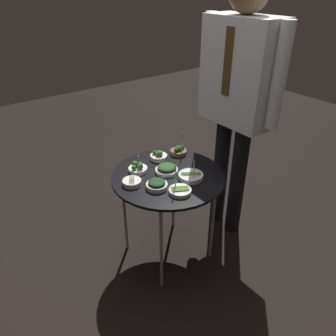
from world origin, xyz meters
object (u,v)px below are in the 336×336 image
at_px(serving_cart, 168,181).
at_px(bowl_asparagus_center, 180,191).
at_px(waiter_figure, 239,86).
at_px(bowl_spinach_far_rim, 157,185).
at_px(bowl_broccoli_back_left, 159,156).
at_px(bowl_spinach_mid_right, 167,169).
at_px(bowl_broccoli_near_rim, 138,168).
at_px(bowl_asparagus_front_right, 191,176).
at_px(bowl_broccoli_front_center, 179,151).
at_px(bowl_asparagus_front_left, 132,182).

relative_size(serving_cart, bowl_asparagus_center, 4.20).
bearing_deg(waiter_figure, bowl_spinach_far_rim, -84.70).
bearing_deg(bowl_broccoli_back_left, bowl_spinach_mid_right, -19.77).
height_order(serving_cart, bowl_broccoli_near_rim, bowl_broccoli_near_rim).
relative_size(serving_cart, bowl_asparagus_front_right, 4.64).
relative_size(bowl_broccoli_front_center, bowl_broccoli_near_rim, 1.32).
height_order(bowl_broccoli_back_left, bowl_broccoli_near_rim, bowl_broccoli_near_rim).
bearing_deg(bowl_broccoli_near_rim, bowl_asparagus_front_right, 38.63).
bearing_deg(bowl_spinach_mid_right, bowl_asparagus_front_right, 26.91).
height_order(bowl_asparagus_front_right, bowl_broccoli_front_center, bowl_broccoli_front_center).
bearing_deg(bowl_broccoli_back_left, bowl_asparagus_center, -18.99).
distance_m(bowl_spinach_mid_right, waiter_figure, 0.71).
height_order(bowl_asparagus_front_right, waiter_figure, waiter_figure).
height_order(bowl_spinach_mid_right, bowl_spinach_far_rim, bowl_spinach_mid_right).
relative_size(bowl_broccoli_near_rim, bowl_asparagus_front_left, 1.16).
bearing_deg(bowl_broccoli_near_rim, bowl_asparagus_front_left, -46.12).
bearing_deg(bowl_broccoli_front_center, bowl_asparagus_center, -37.88).
distance_m(bowl_asparagus_center, bowl_spinach_far_rim, 0.14).
height_order(bowl_broccoli_near_rim, waiter_figure, waiter_figure).
xyz_separation_m(serving_cart, bowl_spinach_mid_right, (-0.03, 0.01, 0.07)).
bearing_deg(serving_cart, waiter_figure, 88.90).
xyz_separation_m(serving_cart, bowl_asparagus_front_right, (0.12, 0.09, 0.06)).
bearing_deg(bowl_broccoli_near_rim, bowl_broccoli_back_left, 104.38).
distance_m(serving_cart, bowl_broccoli_back_left, 0.22).
distance_m(serving_cart, bowl_broccoli_front_center, 0.29).
bearing_deg(bowl_spinach_mid_right, waiter_figure, 85.58).
bearing_deg(serving_cart, bowl_broccoli_front_center, 127.85).
bearing_deg(bowl_asparagus_center, bowl_broccoli_back_left, 161.01).
distance_m(bowl_broccoli_back_left, bowl_spinach_mid_right, 0.18).
bearing_deg(serving_cart, bowl_spinach_mid_right, 158.22).
bearing_deg(serving_cart, bowl_asparagus_front_right, 37.04).
bearing_deg(bowl_asparagus_front_right, bowl_spinach_far_rim, -100.02).
distance_m(serving_cart, bowl_broccoli_near_rim, 0.21).
xyz_separation_m(bowl_broccoli_back_left, bowl_broccoli_front_center, (0.03, 0.15, 0.00)).
xyz_separation_m(bowl_broccoli_near_rim, bowl_spinach_far_rim, (0.23, -0.01, -0.00)).
height_order(bowl_asparagus_front_right, bowl_spinach_mid_right, bowl_asparagus_front_right).
relative_size(bowl_asparagus_front_left, bowl_spinach_far_rim, 0.89).
bearing_deg(bowl_asparagus_front_right, bowl_asparagus_center, -62.02).
xyz_separation_m(bowl_spinach_mid_right, bowl_broccoli_near_rim, (-0.12, -0.14, 0.00)).
bearing_deg(bowl_broccoli_front_center, bowl_spinach_far_rim, -55.52).
bearing_deg(bowl_spinach_far_rim, bowl_asparagus_front_left, -141.28).
distance_m(bowl_spinach_mid_right, bowl_asparagus_center, 0.24).
relative_size(bowl_broccoli_near_rim, waiter_figure, 0.07).
bearing_deg(bowl_spinach_far_rim, bowl_spinach_mid_right, 125.11).
height_order(bowl_broccoli_near_rim, bowl_spinach_far_rim, bowl_broccoli_near_rim).
bearing_deg(bowl_broccoli_front_center, serving_cart, -52.15).
bearing_deg(bowl_spinach_far_rim, waiter_figure, 95.30).
height_order(bowl_asparagus_front_left, bowl_spinach_far_rim, bowl_spinach_far_rim).
distance_m(bowl_broccoli_back_left, waiter_figure, 0.69).
relative_size(serving_cart, bowl_broccoli_front_center, 4.11).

